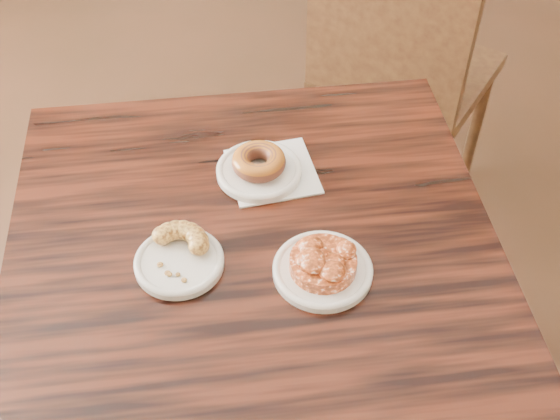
% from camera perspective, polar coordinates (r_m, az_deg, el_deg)
% --- Properties ---
extents(floor, '(5.00, 5.00, 0.00)m').
position_cam_1_polar(floor, '(1.94, -0.96, -10.49)').
color(floor, black).
rests_on(floor, ground).
extents(cafe_table, '(1.01, 1.01, 0.75)m').
position_cam_1_polar(cafe_table, '(1.46, -1.78, -12.28)').
color(cafe_table, black).
rests_on(cafe_table, floor).
extents(chair_far, '(0.61, 0.61, 0.90)m').
position_cam_1_polar(chair_far, '(2.05, 10.31, 10.85)').
color(chair_far, black).
rests_on(chair_far, floor).
extents(napkin, '(0.20, 0.20, 0.00)m').
position_cam_1_polar(napkin, '(1.27, -0.62, 3.16)').
color(napkin, white).
rests_on(napkin, cafe_table).
extents(plate_donut, '(0.15, 0.15, 0.01)m').
position_cam_1_polar(plate_donut, '(1.26, -1.71, 3.18)').
color(plate_donut, white).
rests_on(plate_donut, napkin).
extents(plate_cruller, '(0.14, 0.14, 0.01)m').
position_cam_1_polar(plate_cruller, '(1.13, -8.19, -4.24)').
color(plate_cruller, silver).
rests_on(plate_cruller, cafe_table).
extents(plate_fritter, '(0.16, 0.16, 0.01)m').
position_cam_1_polar(plate_fritter, '(1.11, 3.48, -4.93)').
color(plate_fritter, white).
rests_on(plate_fritter, cafe_table).
extents(glazed_donut, '(0.10, 0.10, 0.03)m').
position_cam_1_polar(glazed_donut, '(1.24, -1.74, 3.95)').
color(glazed_donut, '#965915').
rests_on(glazed_donut, plate_donut).
extents(apple_fritter, '(0.14, 0.14, 0.03)m').
position_cam_1_polar(apple_fritter, '(1.09, 3.53, -4.17)').
color(apple_fritter, '#4F1C08').
rests_on(apple_fritter, plate_fritter).
extents(cruller_fragment, '(0.11, 0.11, 0.03)m').
position_cam_1_polar(cruller_fragment, '(1.11, -8.31, -3.55)').
color(cruller_fragment, '#5B3212').
rests_on(cruller_fragment, plate_cruller).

